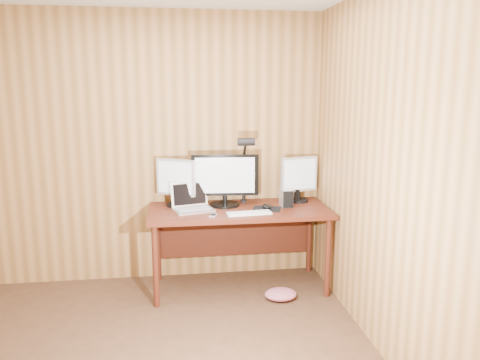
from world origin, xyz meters
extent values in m
plane|color=#A8733C|center=(0.00, 2.00, 1.25)|extent=(4.00, 0.00, 4.00)
plane|color=#A8733C|center=(1.75, 0.00, 1.25)|extent=(0.00, 4.00, 4.00)
cube|color=#4C1C0F|center=(0.93, 1.63, 0.73)|extent=(1.60, 0.70, 0.04)
cube|color=#4C1C0F|center=(0.93, 1.95, 0.45)|extent=(1.48, 0.02, 0.51)
cylinder|color=#4C1C0F|center=(0.19, 1.34, 0.35)|extent=(0.05, 0.05, 0.71)
cylinder|color=#4C1C0F|center=(0.19, 1.92, 0.35)|extent=(0.05, 0.05, 0.71)
cylinder|color=#4C1C0F|center=(1.67, 1.34, 0.35)|extent=(0.05, 0.05, 0.71)
cylinder|color=#4C1C0F|center=(1.67, 1.92, 0.35)|extent=(0.05, 0.05, 0.71)
cylinder|color=black|center=(0.82, 1.75, 0.76)|extent=(0.27, 0.27, 0.02)
cylinder|color=black|center=(0.82, 1.75, 0.81)|extent=(0.04, 0.04, 0.08)
cube|color=black|center=(0.82, 1.75, 1.04)|extent=(0.61, 0.08, 0.38)
cube|color=silver|center=(0.81, 1.73, 1.04)|extent=(0.53, 0.04, 0.32)
cylinder|color=black|center=(0.38, 1.80, 0.76)|extent=(0.18, 0.18, 0.02)
cylinder|color=black|center=(0.38, 1.80, 0.81)|extent=(0.04, 0.04, 0.08)
cube|color=silver|center=(0.38, 1.80, 1.02)|extent=(0.35, 0.22, 0.33)
cube|color=silver|center=(0.36, 1.78, 1.02)|extent=(0.29, 0.17, 0.29)
cylinder|color=black|center=(1.52, 1.81, 0.76)|extent=(0.18, 0.18, 0.02)
cylinder|color=black|center=(1.52, 1.81, 0.81)|extent=(0.04, 0.04, 0.08)
cube|color=silver|center=(1.52, 1.81, 1.01)|extent=(0.37, 0.14, 0.33)
cube|color=silver|center=(1.53, 1.79, 1.01)|extent=(0.32, 0.10, 0.28)
cube|color=silver|center=(0.52, 1.60, 0.76)|extent=(0.38, 0.31, 0.02)
cube|color=silver|center=(0.49, 1.72, 0.88)|extent=(0.33, 0.14, 0.22)
cube|color=black|center=(0.49, 1.72, 0.88)|extent=(0.29, 0.11, 0.18)
cube|color=#B2B2B7|center=(0.52, 1.60, 0.77)|extent=(0.31, 0.21, 0.00)
cube|color=white|center=(0.99, 1.43, 0.76)|extent=(0.39, 0.15, 0.02)
cube|color=white|center=(0.99, 1.43, 0.77)|extent=(0.36, 0.13, 0.00)
cube|color=black|center=(1.17, 1.58, 0.75)|extent=(0.29, 0.26, 0.00)
ellipsoid|color=black|center=(1.17, 1.58, 0.77)|extent=(0.12, 0.14, 0.04)
cube|color=silver|center=(1.36, 1.65, 0.83)|extent=(0.11, 0.14, 0.16)
cube|color=black|center=(1.37, 1.58, 0.83)|extent=(0.09, 0.01, 0.15)
cube|color=silver|center=(0.68, 1.41, 0.76)|extent=(0.08, 0.11, 0.01)
cube|color=black|center=(0.68, 1.41, 0.76)|extent=(0.06, 0.07, 0.00)
cylinder|color=black|center=(1.50, 1.80, 0.81)|extent=(0.05, 0.05, 0.12)
cube|color=black|center=(1.00, 1.86, 0.74)|extent=(0.05, 0.06, 0.06)
cylinder|color=black|center=(1.00, 1.86, 0.96)|extent=(0.03, 0.03, 0.43)
sphere|color=black|center=(1.00, 1.86, 1.18)|extent=(0.04, 0.04, 0.04)
cylinder|color=black|center=(1.00, 1.79, 1.26)|extent=(0.02, 0.15, 0.18)
cylinder|color=black|center=(1.00, 1.71, 1.34)|extent=(0.15, 0.07, 0.07)
camera|label=1|loc=(0.38, -2.38, 1.82)|focal=35.00mm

